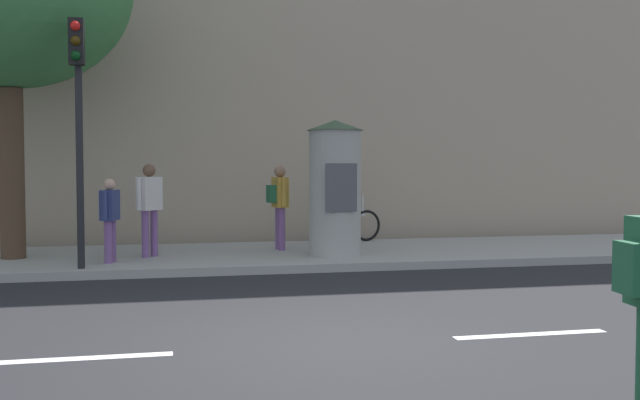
# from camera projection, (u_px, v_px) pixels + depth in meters

# --- Properties ---
(ground_plane) EXTENTS (80.00, 80.00, 0.00)m
(ground_plane) POSITION_uv_depth(u_px,v_px,m) (320.00, 346.00, 7.43)
(ground_plane) COLOR #232326
(sidewalk_curb) EXTENTS (36.00, 4.00, 0.15)m
(sidewalk_curb) POSITION_uv_depth(u_px,v_px,m) (247.00, 256.00, 14.27)
(sidewalk_curb) COLOR #9E9B93
(sidewalk_curb) RESTS_ON ground_plane
(lane_markings) EXTENTS (25.80, 0.16, 0.01)m
(lane_markings) POSITION_uv_depth(u_px,v_px,m) (320.00, 346.00, 7.43)
(lane_markings) COLOR silver
(lane_markings) RESTS_ON ground_plane
(building_backdrop) EXTENTS (36.00, 5.00, 11.11)m
(building_backdrop) POSITION_uv_depth(u_px,v_px,m) (225.00, 27.00, 18.90)
(building_backdrop) COLOR tan
(building_backdrop) RESTS_ON ground_plane
(traffic_light) EXTENTS (0.24, 0.45, 4.14)m
(traffic_light) POSITION_uv_depth(u_px,v_px,m) (78.00, 102.00, 11.79)
(traffic_light) COLOR black
(traffic_light) RESTS_ON sidewalk_curb
(poster_column) EXTENTS (1.11, 1.11, 2.61)m
(poster_column) POSITION_uv_depth(u_px,v_px,m) (335.00, 187.00, 13.78)
(poster_column) COLOR #9E9B93
(poster_column) RESTS_ON sidewalk_curb
(pedestrian_in_dark_shirt) EXTENTS (0.43, 0.63, 1.74)m
(pedestrian_in_dark_shirt) POSITION_uv_depth(u_px,v_px,m) (279.00, 199.00, 14.70)
(pedestrian_in_dark_shirt) COLOR #724C84
(pedestrian_in_dark_shirt) RESTS_ON sidewalk_curb
(pedestrian_tallest) EXTENTS (0.50, 0.52, 1.77)m
(pedestrian_tallest) POSITION_uv_depth(u_px,v_px,m) (149.00, 202.00, 13.54)
(pedestrian_tallest) COLOR #724C84
(pedestrian_tallest) RESTS_ON sidewalk_curb
(pedestrian_in_light_jacket) EXTENTS (0.34, 0.60, 1.51)m
(pedestrian_in_light_jacket) POSITION_uv_depth(u_px,v_px,m) (110.00, 214.00, 12.75)
(pedestrian_in_light_jacket) COLOR #724C84
(pedestrian_in_light_jacket) RESTS_ON sidewalk_curb
(bicycle_leaning) EXTENTS (1.72, 0.53, 1.09)m
(bicycle_leaning) POSITION_uv_depth(u_px,v_px,m) (347.00, 225.00, 16.21)
(bicycle_leaning) COLOR black
(bicycle_leaning) RESTS_ON sidewalk_curb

